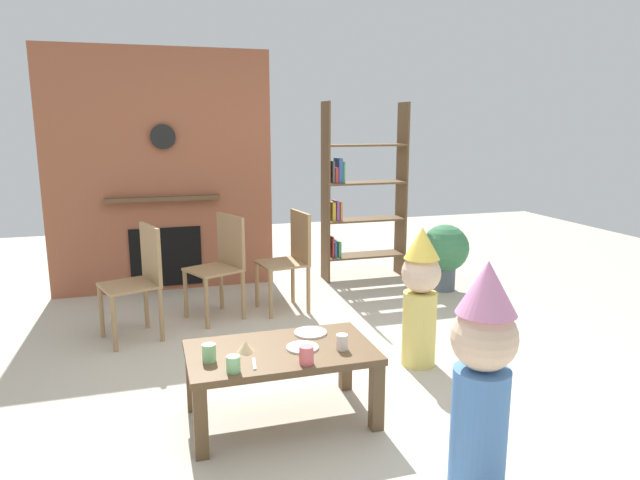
# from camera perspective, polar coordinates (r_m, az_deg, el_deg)

# --- Properties ---
(ground_plane) EXTENTS (12.00, 12.00, 0.00)m
(ground_plane) POSITION_cam_1_polar(r_m,az_deg,el_deg) (3.86, -0.42, -14.22)
(ground_plane) COLOR #BCB29E
(brick_fireplace_feature) EXTENTS (2.20, 0.28, 2.40)m
(brick_fireplace_feature) POSITION_cam_1_polar(r_m,az_deg,el_deg) (5.95, -15.57, 6.48)
(brick_fireplace_feature) COLOR #935138
(brick_fireplace_feature) RESTS_ON ground_plane
(bookshelf) EXTENTS (0.90, 0.28, 1.90)m
(bookshelf) POSITION_cam_1_polar(r_m,az_deg,el_deg) (6.18, 3.83, 4.24)
(bookshelf) COLOR brown
(bookshelf) RESTS_ON ground_plane
(coffee_table) EXTENTS (1.05, 0.61, 0.43)m
(coffee_table) POSITION_cam_1_polar(r_m,az_deg,el_deg) (3.31, -3.91, -11.92)
(coffee_table) COLOR brown
(coffee_table) RESTS_ON ground_plane
(paper_cup_near_left) EXTENTS (0.08, 0.08, 0.10)m
(paper_cup_near_left) POSITION_cam_1_polar(r_m,az_deg,el_deg) (3.07, -1.37, -11.41)
(paper_cup_near_left) COLOR #E5666B
(paper_cup_near_left) RESTS_ON coffee_table
(paper_cup_near_right) EXTENTS (0.07, 0.07, 0.09)m
(paper_cup_near_right) POSITION_cam_1_polar(r_m,az_deg,el_deg) (3.26, 2.21, -10.16)
(paper_cup_near_right) COLOR silver
(paper_cup_near_right) RESTS_ON coffee_table
(paper_cup_center) EXTENTS (0.07, 0.07, 0.09)m
(paper_cup_center) POSITION_cam_1_polar(r_m,az_deg,el_deg) (3.02, -8.65, -12.15)
(paper_cup_center) COLOR #8CD18C
(paper_cup_center) RESTS_ON coffee_table
(paper_cup_far_left) EXTENTS (0.07, 0.07, 0.10)m
(paper_cup_far_left) POSITION_cam_1_polar(r_m,az_deg,el_deg) (3.16, -11.02, -11.00)
(paper_cup_far_left) COLOR #8CD18C
(paper_cup_far_left) RESTS_ON coffee_table
(paper_plate_front) EXTENTS (0.20, 0.20, 0.01)m
(paper_plate_front) POSITION_cam_1_polar(r_m,az_deg,el_deg) (3.50, -0.97, -9.23)
(paper_plate_front) COLOR white
(paper_plate_front) RESTS_ON coffee_table
(paper_plate_rear) EXTENTS (0.18, 0.18, 0.01)m
(paper_plate_rear) POSITION_cam_1_polar(r_m,az_deg,el_deg) (3.28, -1.77, -10.68)
(paper_plate_rear) COLOR white
(paper_plate_rear) RESTS_ON coffee_table
(birthday_cake_slice) EXTENTS (0.10, 0.10, 0.06)m
(birthday_cake_slice) POSITION_cam_1_polar(r_m,az_deg,el_deg) (3.26, -7.44, -10.50)
(birthday_cake_slice) COLOR #EAC68C
(birthday_cake_slice) RESTS_ON coffee_table
(table_fork) EXTENTS (0.04, 0.15, 0.01)m
(table_fork) POSITION_cam_1_polar(r_m,az_deg,el_deg) (3.11, -6.59, -12.18)
(table_fork) COLOR silver
(table_fork) RESTS_ON coffee_table
(child_with_cone_hat) EXTENTS (0.30, 0.30, 1.09)m
(child_with_cone_hat) POSITION_cam_1_polar(r_m,az_deg,el_deg) (2.76, 15.90, -12.45)
(child_with_cone_hat) COLOR #4C7FC6
(child_with_cone_hat) RESTS_ON ground_plane
(child_in_pink) EXTENTS (0.27, 0.27, 0.99)m
(child_in_pink) POSITION_cam_1_polar(r_m,az_deg,el_deg) (4.03, 9.99, -5.27)
(child_in_pink) COLOR #E0CC66
(child_in_pink) RESTS_ON ground_plane
(dining_chair_left) EXTENTS (0.50, 0.50, 0.90)m
(dining_chair_left) POSITION_cam_1_polar(r_m,az_deg,el_deg) (4.70, -17.51, -3.36)
(dining_chair_left) COLOR #9E7A51
(dining_chair_left) RESTS_ON ground_plane
(dining_chair_middle) EXTENTS (0.53, 0.53, 0.90)m
(dining_chair_middle) POSITION_cam_1_polar(r_m,az_deg,el_deg) (5.03, -9.74, -2.00)
(dining_chair_middle) COLOR #9E7A51
(dining_chair_middle) RESTS_ON ground_plane
(dining_chair_right) EXTENTS (0.46, 0.46, 0.90)m
(dining_chair_right) POSITION_cam_1_polar(r_m,az_deg,el_deg) (5.17, -2.89, -1.47)
(dining_chair_right) COLOR #9E7A51
(dining_chair_right) RESTS_ON ground_plane
(potted_plant_tall) EXTENTS (0.48, 0.48, 0.68)m
(potted_plant_tall) POSITION_cam_1_polar(r_m,az_deg,el_deg) (5.92, 12.37, -1.10)
(potted_plant_tall) COLOR #4C5660
(potted_plant_tall) RESTS_ON ground_plane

